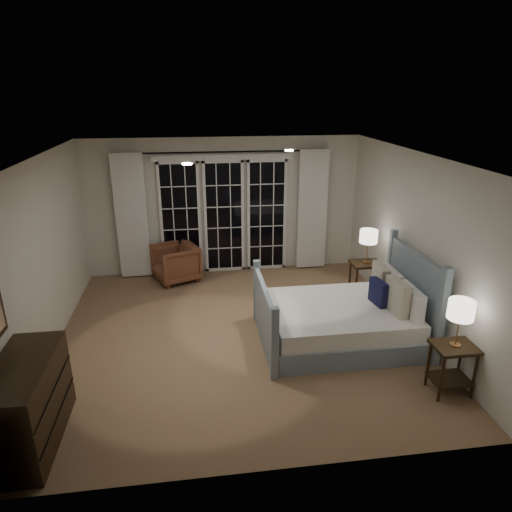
{
  "coord_description": "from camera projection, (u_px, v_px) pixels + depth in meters",
  "views": [
    {
      "loc": [
        -0.55,
        -5.7,
        3.31
      ],
      "look_at": [
        0.3,
        0.34,
        1.05
      ],
      "focal_mm": 32.0,
      "sensor_mm": 36.0,
      "label": 1
    }
  ],
  "objects": [
    {
      "name": "floor",
      "position": [
        239.0,
        334.0,
        6.51
      ],
      "size": [
        5.0,
        5.0,
        0.0
      ],
      "primitive_type": "plane",
      "color": "#8E6C4C",
      "rests_on": "ground"
    },
    {
      "name": "ceiling",
      "position": [
        236.0,
        157.0,
        5.64
      ],
      "size": [
        5.0,
        5.0,
        0.0
      ],
      "primitive_type": "plane",
      "rotation": [
        3.14,
        0.0,
        0.0
      ],
      "color": "silver",
      "rests_on": "wall_back"
    },
    {
      "name": "wall_left",
      "position": [
        40.0,
        261.0,
        5.75
      ],
      "size": [
        0.02,
        5.0,
        2.5
      ],
      "primitive_type": "cube",
      "color": "silver",
      "rests_on": "floor"
    },
    {
      "name": "wall_right",
      "position": [
        414.0,
        243.0,
        6.4
      ],
      "size": [
        0.02,
        5.0,
        2.5
      ],
      "primitive_type": "cube",
      "color": "silver",
      "rests_on": "floor"
    },
    {
      "name": "wall_back",
      "position": [
        224.0,
        206.0,
        8.4
      ],
      "size": [
        5.0,
        0.02,
        2.5
      ],
      "primitive_type": "cube",
      "color": "silver",
      "rests_on": "floor"
    },
    {
      "name": "wall_front",
      "position": [
        268.0,
        353.0,
        3.76
      ],
      "size": [
        5.0,
        0.02,
        2.5
      ],
      "primitive_type": "cube",
      "color": "silver",
      "rests_on": "floor"
    },
    {
      "name": "french_doors",
      "position": [
        224.0,
        215.0,
        8.42
      ],
      "size": [
        2.5,
        0.04,
        2.2
      ],
      "color": "black",
      "rests_on": "wall_back"
    },
    {
      "name": "curtain_rod",
      "position": [
        223.0,
        152.0,
        7.96
      ],
      "size": [
        3.5,
        0.03,
        0.03
      ],
      "primitive_type": "cylinder",
      "rotation": [
        0.0,
        1.57,
        0.0
      ],
      "color": "black",
      "rests_on": "wall_back"
    },
    {
      "name": "curtain_left",
      "position": [
        132.0,
        217.0,
        8.11
      ],
      "size": [
        0.55,
        0.1,
        2.25
      ],
      "primitive_type": "cube",
      "color": "white",
      "rests_on": "curtain_rod"
    },
    {
      "name": "curtain_right",
      "position": [
        312.0,
        210.0,
        8.54
      ],
      "size": [
        0.55,
        0.1,
        2.25
      ],
      "primitive_type": "cube",
      "color": "white",
      "rests_on": "curtain_rod"
    },
    {
      "name": "downlight_a",
      "position": [
        289.0,
        150.0,
        6.31
      ],
      "size": [
        0.12,
        0.12,
        0.01
      ],
      "primitive_type": "cylinder",
      "color": "white",
      "rests_on": "ceiling"
    },
    {
      "name": "downlight_b",
      "position": [
        187.0,
        164.0,
        5.2
      ],
      "size": [
        0.12,
        0.12,
        0.01
      ],
      "primitive_type": "cylinder",
      "color": "white",
      "rests_on": "ceiling"
    },
    {
      "name": "bed",
      "position": [
        343.0,
        319.0,
        6.27
      ],
      "size": [
        2.13,
        1.52,
        1.23
      ],
      "color": "#83939E",
      "rests_on": "floor"
    },
    {
      "name": "nightstand_left",
      "position": [
        452.0,
        362.0,
        5.15
      ],
      "size": [
        0.47,
        0.37,
        0.61
      ],
      "color": "#322110",
      "rests_on": "floor"
    },
    {
      "name": "nightstand_right",
      "position": [
        365.0,
        275.0,
        7.5
      ],
      "size": [
        0.48,
        0.39,
        0.63
      ],
      "color": "#322110",
      "rests_on": "floor"
    },
    {
      "name": "lamp_left",
      "position": [
        461.0,
        310.0,
        4.93
      ],
      "size": [
        0.28,
        0.28,
        0.55
      ],
      "color": "#AE7945",
      "rests_on": "nightstand_left"
    },
    {
      "name": "lamp_right",
      "position": [
        369.0,
        237.0,
        7.27
      ],
      "size": [
        0.29,
        0.29,
        0.55
      ],
      "color": "#AE7945",
      "rests_on": "nightstand_right"
    },
    {
      "name": "armchair",
      "position": [
        176.0,
        263.0,
        8.23
      ],
      "size": [
        0.95,
        0.94,
        0.67
      ],
      "primitive_type": "imported",
      "rotation": [
        0.0,
        0.0,
        -1.18
      ],
      "color": "brown",
      "rests_on": "floor"
    },
    {
      "name": "dresser",
      "position": [
        28.0,
        404.0,
        4.4
      ],
      "size": [
        0.53,
        1.24,
        0.88
      ],
      "color": "#322110",
      "rests_on": "floor"
    }
  ]
}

